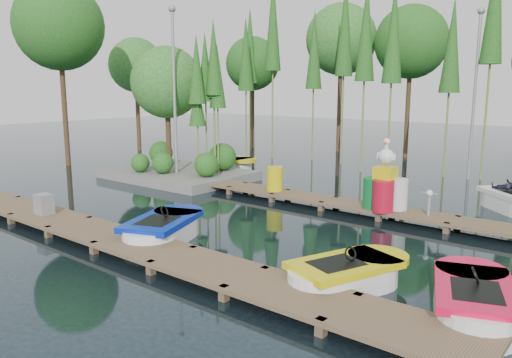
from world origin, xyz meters
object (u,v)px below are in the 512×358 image
Objects in this scene: drum_cluster at (385,189)px; island at (176,106)px; boat_yellow_far at (229,163)px; utility_cabinet at (44,204)px; boat_blue at (163,230)px; boat_red at (474,302)px; yellow_barrel at (275,179)px.

island is at bearing 174.76° from drum_cluster.
boat_yellow_far is 4.92× the size of utility_cabinet.
island reaches higher than drum_cluster.
boat_blue is 1.50× the size of drum_cluster.
boat_red is at bearing -23.07° from island.
yellow_barrel is (5.67, -3.80, 0.43)m from boat_yellow_far.
island is 4.18m from boat_yellow_far.
yellow_barrel is at bearing 127.39° from boat_red.
boat_blue is 1.03× the size of boat_red.
boat_yellow_far is 1.35× the size of drum_cluster.
boat_blue is 6.76m from drum_cluster.
utility_cabinet is at bearing 173.81° from boat_blue.
yellow_barrel is (3.24, 7.00, 0.14)m from utility_cabinet.
boat_yellow_far is at bearing 82.94° from island.
island reaches higher than utility_cabinet.
drum_cluster is at bearing 42.21° from utility_cabinet.
yellow_barrel is at bearing 75.71° from boat_blue.
yellow_barrel is (-0.77, 5.88, 0.44)m from boat_blue.
drum_cluster reaches higher than utility_cabinet.
yellow_barrel reaches higher than boat_red.
utility_cabinet is (2.81, -7.79, -2.58)m from island.
utility_cabinet is 7.71m from yellow_barrel.
boat_red is (14.47, -6.16, -2.90)m from island.
island is 9.97m from boat_blue.
island is 2.13× the size of boat_red.
utility_cabinet is at bearing -137.79° from drum_cluster.
utility_cabinet is at bearing -114.83° from yellow_barrel.
boat_yellow_far is (-14.09, 9.17, 0.03)m from boat_red.
yellow_barrel reaches higher than boat_blue.
island is 11.29× the size of utility_cabinet.
boat_yellow_far is (0.37, 3.01, -2.87)m from island.
drum_cluster is at bearing -5.24° from island.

